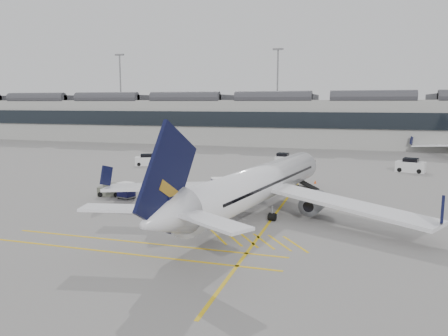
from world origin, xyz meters
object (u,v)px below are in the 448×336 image
(ramp_agent_a, at_px, (211,193))
(pushback_tug, at_px, (110,190))
(baggage_cart_a, at_px, (256,190))
(ramp_agent_b, at_px, (227,187))
(airliner_main, at_px, (257,185))
(belt_loader, at_px, (293,187))

(ramp_agent_a, height_order, pushback_tug, ramp_agent_a)
(baggage_cart_a, relative_size, ramp_agent_b, 1.07)
(airliner_main, xyz_separation_m, pushback_tug, (-17.53, 3.04, -2.13))
(ramp_agent_a, bearing_deg, ramp_agent_b, 19.49)
(airliner_main, bearing_deg, ramp_agent_a, 155.32)
(pushback_tug, bearing_deg, baggage_cart_a, 1.34)
(baggage_cart_a, bearing_deg, belt_loader, 33.89)
(belt_loader, relative_size, baggage_cart_a, 2.69)
(airliner_main, xyz_separation_m, baggage_cart_a, (-1.54, 6.65, -1.86))
(ramp_agent_a, bearing_deg, baggage_cart_a, -24.87)
(belt_loader, xyz_separation_m, baggage_cart_a, (-3.41, -4.60, 0.30))
(belt_loader, height_order, pushback_tug, belt_loader)
(belt_loader, height_order, ramp_agent_a, belt_loader)
(ramp_agent_b, bearing_deg, pushback_tug, -4.00)
(belt_loader, xyz_separation_m, ramp_agent_a, (-7.82, -7.00, 0.23))
(ramp_agent_a, xyz_separation_m, ramp_agent_b, (0.91, 2.97, 0.08))
(belt_loader, distance_m, ramp_agent_a, 10.49)
(airliner_main, relative_size, baggage_cart_a, 18.05)
(belt_loader, bearing_deg, airliner_main, -83.36)
(ramp_agent_a, distance_m, ramp_agent_b, 3.11)
(belt_loader, distance_m, pushback_tug, 21.06)
(belt_loader, relative_size, ramp_agent_b, 2.86)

